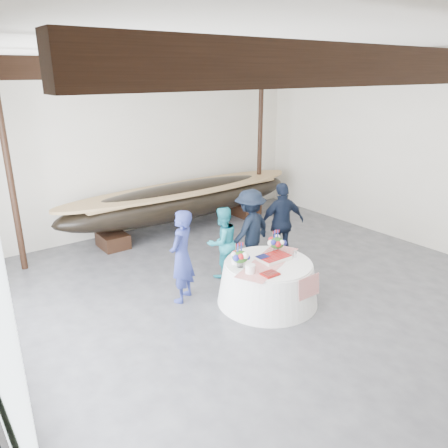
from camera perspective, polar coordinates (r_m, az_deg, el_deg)
floor at (r=8.31m, az=9.42°, el=-11.55°), size 10.00×12.00×0.01m
wall_back at (r=12.21m, az=-10.82°, el=9.66°), size 10.00×0.02×4.50m
ceiling at (r=7.16m, az=11.51°, el=21.16°), size 10.00×12.00×0.01m
pavilion_structure at (r=7.77m, az=6.33°, el=17.56°), size 9.80×11.76×4.50m
longboat_display at (r=12.12m, az=-5.13°, el=3.13°), size 7.23×1.45×1.36m
banquet_table at (r=8.47m, az=5.73°, el=-7.53°), size 1.93×1.93×0.83m
tabletop_items at (r=8.29m, az=4.81°, el=-3.85°), size 1.85×1.24×0.40m
guest_woman_blue at (r=8.33m, az=-5.54°, el=-4.22°), size 0.80×0.73×1.82m
guest_woman_teal at (r=9.32m, az=-0.23°, el=-2.40°), size 0.78×0.62×1.56m
guest_man_left at (r=9.63m, az=3.42°, el=-0.79°), size 1.30×0.91×1.84m
guest_man_right at (r=10.10m, az=7.56°, el=0.16°), size 1.19×0.74×1.88m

